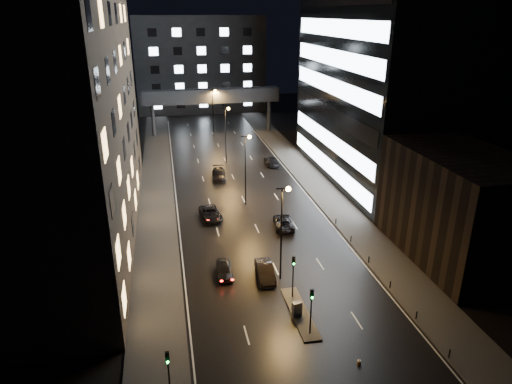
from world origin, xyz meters
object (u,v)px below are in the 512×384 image
utility_cabinet (297,309)px  car_toward_b (272,161)px  car_away_b (265,271)px  car_away_a (224,270)px  car_toward_a (284,222)px  car_away_d (219,174)px  car_away_c (211,213)px

utility_cabinet → car_toward_b: bearing=67.0°
car_away_b → car_toward_b: bearing=78.6°
car_away_a → car_toward_a: bearing=50.4°
car_toward_a → car_away_a: bearing=55.7°
car_away_a → car_away_d: car_away_d is taller
utility_cabinet → car_away_c: bearing=90.5°
car_away_d → car_toward_b: 11.50m
car_away_b → car_away_d: size_ratio=0.87×
car_away_a → car_away_c: (0.17, 14.49, 0.03)m
car_away_c → utility_cabinet: size_ratio=3.81×
car_away_b → car_toward_a: bearing=69.2°
car_away_d → utility_cabinet: 38.08m
car_away_b → car_away_c: size_ratio=0.90×
car_away_b → car_away_c: car_away_b is taller
car_away_d → car_away_b: bearing=-84.2°
utility_cabinet → car_away_b: bearing=88.8°
car_away_a → utility_cabinet: utility_cabinet is taller
utility_cabinet → car_toward_a: bearing=66.3°
car_away_a → car_away_d: size_ratio=0.75×
car_toward_a → car_away_d: bearing=-66.0°
car_toward_a → car_toward_b: car_toward_b is taller
car_away_c → car_toward_b: bearing=50.0°
car_toward_b → car_away_d: bearing=29.1°
car_away_c → car_toward_a: bearing=-34.3°
car_toward_a → utility_cabinet: size_ratio=3.75×
car_toward_b → car_toward_a: bearing=81.5°
car_toward_a → car_toward_b: bearing=-92.1°
car_toward_a → car_away_b: bearing=74.0°
car_away_d → car_away_c: bearing=-97.0°
car_away_a → car_away_b: bearing=-14.5°
car_away_d → utility_cabinet: car_away_d is taller
car_away_d → utility_cabinet: bearing=-82.4°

